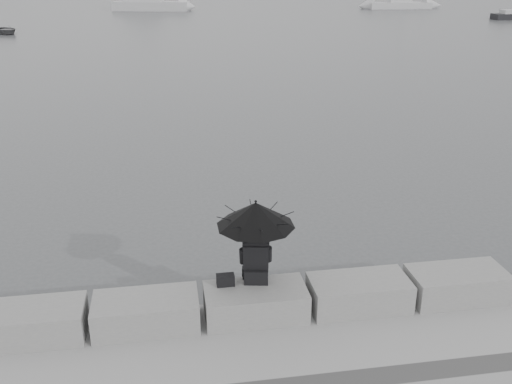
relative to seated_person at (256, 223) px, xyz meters
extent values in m
plane|color=#424547|center=(-0.05, 0.18, -2.02)|extent=(360.00, 360.00, 0.00)
cube|color=slate|center=(-3.45, -0.27, -1.27)|extent=(1.60, 0.80, 0.50)
cube|color=slate|center=(-1.75, -0.27, -1.27)|extent=(1.60, 0.80, 0.50)
cube|color=slate|center=(-0.05, -0.27, -1.27)|extent=(1.60, 0.80, 0.50)
cube|color=slate|center=(1.65, -0.27, -1.27)|extent=(1.60, 0.80, 0.50)
cube|color=slate|center=(3.35, -0.27, -1.27)|extent=(1.60, 0.80, 0.50)
sphere|color=#726056|center=(0.00, 0.02, -0.24)|extent=(0.21, 0.21, 0.21)
cylinder|color=black|center=(0.00, 0.01, -0.17)|extent=(0.02, 0.02, 1.00)
cone|color=black|center=(0.00, 0.01, 0.14)|extent=(1.23, 1.23, 0.38)
sphere|color=black|center=(0.00, 0.01, 0.35)|extent=(0.04, 0.04, 0.04)
cube|color=black|center=(-0.50, -0.07, -0.93)|extent=(0.28, 0.16, 0.18)
cube|color=#B9B9BB|center=(30.06, 66.85, -1.67)|extent=(8.27, 2.67, 0.90)
cube|color=#B9B9BB|center=(30.06, 66.85, -1.07)|extent=(2.92, 1.69, 0.50)
cube|color=#B9B9BB|center=(-2.12, 68.87, -1.52)|extent=(9.83, 5.20, 1.20)
imported|color=slate|center=(-14.39, 45.35, -1.71)|extent=(3.76, 3.32, 0.60)
camera|label=1|loc=(-1.28, -7.84, 3.73)|focal=40.00mm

